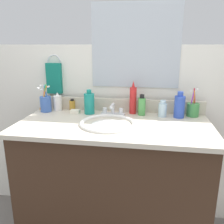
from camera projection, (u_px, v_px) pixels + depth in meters
The scene contains 19 objects.
vanity_cabinet at pixel (113, 186), 1.57m from camera, with size 1.13×0.54×0.81m, color #382316.
countertop at pixel (114, 125), 1.46m from camera, with size 1.17×0.58×0.03m, color beige.
backsplash at pixel (120, 105), 1.70m from camera, with size 1.17×0.02×0.09m, color beige.
back_wall at pixel (120, 133), 1.83m from camera, with size 2.27×0.04×1.30m, color white.
mirror_panel at pixel (135, 46), 1.62m from camera, with size 0.60×0.01×0.56m, color #B2BCC6.
towel_ring at pixel (54, 62), 1.74m from camera, with size 0.10×0.10×0.01m, color silver.
hand_towel at pixel (54, 78), 1.75m from camera, with size 0.11×0.04×0.22m, color #147260.
sink_basin at pixel (108, 129), 1.44m from camera, with size 0.34×0.34×0.11m.
faucet at pixel (113, 111), 1.61m from camera, with size 0.16×0.10×0.08m.
bottle_lotion_white at pixel (58, 103), 1.72m from camera, with size 0.06×0.06×0.13m.
bottle_gel_clear at pixel (163, 109), 1.57m from camera, with size 0.06×0.06×0.11m.
bottle_oil_amber at pixel (72, 105), 1.74m from camera, with size 0.04×0.04×0.08m.
bottle_spray_red at pixel (133, 100), 1.63m from camera, with size 0.05×0.05×0.22m.
bottle_toner_green at pixel (142, 106), 1.60m from camera, with size 0.05×0.05×0.14m.
bottle_shampoo_blue at pixel (179, 106), 1.55m from camera, with size 0.07×0.07×0.17m.
bottle_mouthwash_teal at pixel (89, 103), 1.63m from camera, with size 0.07×0.07×0.17m.
cup_green at pixel (193, 109), 1.58m from camera, with size 0.08×0.08×0.19m.
cup_blue_plastic at pixel (46, 103), 1.69m from camera, with size 0.08×0.08×0.20m.
soap_bar at pixel (75, 112), 1.66m from camera, with size 0.06×0.04×0.02m, color white.
Camera 1 is at (0.21, -1.36, 1.30)m, focal length 38.48 mm.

